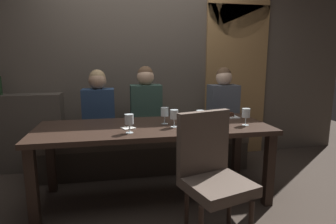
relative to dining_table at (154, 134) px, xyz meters
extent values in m
plane|color=#382D26|center=(0.00, 0.00, -0.65)|extent=(9.00, 9.00, 0.00)
cube|color=brown|center=(0.00, 1.22, 0.85)|extent=(6.00, 0.12, 3.00)
cube|color=olive|center=(1.35, 1.15, 0.40)|extent=(0.90, 0.05, 2.10)
cylinder|color=#A07545|center=(1.35, 1.15, 1.45)|extent=(0.90, 0.05, 0.90)
cube|color=#494138|center=(-1.55, 1.04, -0.18)|extent=(1.10, 0.28, 0.95)
cube|color=black|center=(-1.03, -0.35, -0.30)|extent=(0.08, 0.08, 0.69)
cube|color=black|center=(1.03, -0.35, -0.30)|extent=(0.08, 0.08, 0.69)
cube|color=black|center=(-1.03, 0.35, -0.30)|extent=(0.08, 0.08, 0.69)
cube|color=black|center=(1.03, 0.35, -0.30)|extent=(0.08, 0.08, 0.69)
cube|color=#302119|center=(0.00, 0.00, 0.07)|extent=(2.20, 0.84, 0.04)
cube|color=#312A23|center=(0.00, 0.70, -0.48)|extent=(2.50, 0.40, 0.35)
cube|color=#473D33|center=(0.00, 0.70, -0.25)|extent=(2.50, 0.44, 0.10)
cylinder|color=#302119|center=(0.17, -0.62, -0.44)|extent=(0.04, 0.04, 0.42)
cylinder|color=#302119|center=(0.53, -0.62, -0.44)|extent=(0.04, 0.04, 0.42)
cube|color=brown|center=(0.35, -0.80, -0.19)|extent=(0.55, 0.55, 0.08)
cube|color=brown|center=(0.29, -0.62, 0.09)|extent=(0.44, 0.18, 0.48)
cube|color=navy|center=(-0.54, 0.69, 0.09)|extent=(0.36, 0.24, 0.58)
sphere|color=tan|center=(-0.54, 0.69, 0.47)|extent=(0.20, 0.20, 0.20)
sphere|color=#9E7F56|center=(-0.54, 0.70, 0.51)|extent=(0.18, 0.18, 0.18)
cube|color=#2D473D|center=(0.01, 0.68, 0.11)|extent=(0.36, 0.24, 0.62)
sphere|color=tan|center=(0.01, 0.68, 0.51)|extent=(0.20, 0.20, 0.20)
sphere|color=brown|center=(0.01, 0.69, 0.54)|extent=(0.18, 0.18, 0.18)
cube|color=#4C515B|center=(0.99, 0.72, 0.10)|extent=(0.36, 0.24, 0.60)
sphere|color=#DBB293|center=(0.99, 0.72, 0.49)|extent=(0.20, 0.20, 0.20)
sphere|color=brown|center=(0.99, 0.73, 0.52)|extent=(0.18, 0.18, 0.18)
cylinder|color=silver|center=(0.41, -0.18, 0.09)|extent=(0.06, 0.06, 0.00)
cylinder|color=silver|center=(0.41, -0.18, 0.13)|extent=(0.01, 0.01, 0.07)
cylinder|color=silver|center=(0.41, -0.18, 0.21)|extent=(0.08, 0.08, 0.08)
cylinder|color=silver|center=(0.18, -0.10, 0.09)|extent=(0.06, 0.06, 0.00)
cylinder|color=silver|center=(0.18, -0.10, 0.13)|extent=(0.01, 0.01, 0.07)
cylinder|color=silver|center=(0.18, -0.10, 0.21)|extent=(0.08, 0.08, 0.08)
cylinder|color=silver|center=(-0.25, -0.23, 0.09)|extent=(0.06, 0.06, 0.00)
cylinder|color=silver|center=(-0.25, -0.23, 0.13)|extent=(0.01, 0.01, 0.07)
cylinder|color=silver|center=(-0.25, -0.23, 0.21)|extent=(0.08, 0.08, 0.08)
cylinder|color=silver|center=(0.11, 0.05, 0.09)|extent=(0.06, 0.06, 0.00)
cylinder|color=silver|center=(0.11, 0.05, 0.13)|extent=(0.01, 0.01, 0.07)
cylinder|color=silver|center=(0.11, 0.05, 0.21)|extent=(0.08, 0.08, 0.08)
cylinder|color=silver|center=(0.86, -0.16, 0.09)|extent=(0.06, 0.06, 0.00)
cylinder|color=silver|center=(0.86, -0.16, 0.13)|extent=(0.01, 0.01, 0.07)
cylinder|color=silver|center=(0.86, -0.16, 0.21)|extent=(0.08, 0.08, 0.08)
cylinder|color=white|center=(0.53, 0.07, 0.09)|extent=(0.12, 0.12, 0.01)
cylinder|color=white|center=(0.53, 0.07, 0.12)|extent=(0.06, 0.06, 0.06)
cylinder|color=brown|center=(0.53, 0.07, 0.15)|extent=(0.05, 0.05, 0.01)
cube|color=white|center=(0.86, 0.23, 0.09)|extent=(0.19, 0.19, 0.01)
cube|color=#381E14|center=(0.87, 0.23, 0.12)|extent=(0.08, 0.06, 0.04)
cube|color=silver|center=(0.72, 0.25, 0.09)|extent=(0.04, 0.17, 0.01)
cube|color=silver|center=(-0.25, -0.07, 0.09)|extent=(0.14, 0.13, 0.01)
camera|label=1|loc=(-0.37, -2.59, 0.71)|focal=29.95mm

